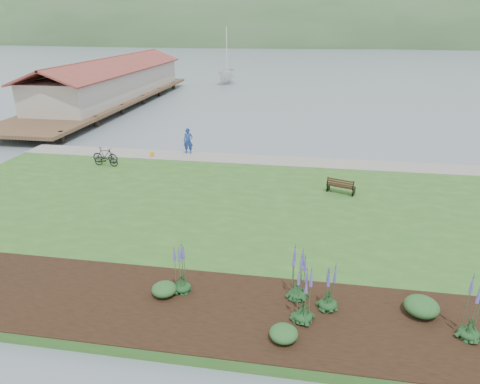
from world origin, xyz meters
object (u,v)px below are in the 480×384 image
object	(u,v)px
sailboat	(227,84)
bicycle_a	(106,160)
person	(188,139)
park_bench	(341,186)

from	to	relation	value
sailboat	bicycle_a	bearing A→B (deg)	-90.48
person	bicycle_a	bearing A→B (deg)	-151.06
person	sailboat	bearing A→B (deg)	88.47
person	bicycle_a	size ratio (longest dim) A/B	1.32
park_bench	sailboat	xyz separation A→B (m)	(-15.37, 45.58, -0.86)
person	sailboat	xyz separation A→B (m)	(-4.89, 39.58, -1.51)
sailboat	person	bearing A→B (deg)	-83.76
person	bicycle_a	world-z (taller)	person
bicycle_a	sailboat	size ratio (longest dim) A/B	0.06
park_bench	bicycle_a	world-z (taller)	park_bench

